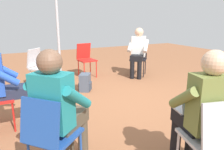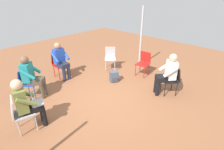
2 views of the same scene
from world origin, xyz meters
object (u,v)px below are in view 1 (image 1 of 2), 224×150
chair_northeast (39,65)px  person_in_teal (59,106)px  chair_southeast (139,56)px  chair_northwest (50,133)px  person_with_laptop (202,107)px  person_in_white (138,50)px  person_in_blue (3,80)px  chair_east (86,58)px  chair_west (212,136)px  backpack_near_laptop_user (85,83)px

chair_northeast → person_in_teal: 2.91m
chair_southeast → chair_northeast: 2.53m
chair_northwest → person_in_teal: (0.11, -0.12, 0.20)m
chair_northeast → person_with_laptop: (-3.52, -0.92, 0.20)m
person_in_white → person_in_blue: same height
person_with_laptop → person_in_blue: 2.45m
chair_east → person_in_teal: bearing=60.1°
chair_northwest → chair_southeast: bearing=93.6°
chair_northeast → person_in_teal: bearing=41.5°
chair_southeast → person_in_white: size_ratio=0.69×
chair_east → chair_west: same height
chair_west → person_in_white: size_ratio=0.69×
chair_northwest → chair_east: same height
person_in_blue → person_with_laptop: bearing=42.8°
chair_northwest → chair_northeast: same height
chair_east → person_in_blue: (-2.09, 1.93, 0.20)m
chair_southeast → person_with_laptop: 3.82m
chair_west → backpack_near_laptop_user: size_ratio=2.36×
person_in_white → chair_west: bearing=108.9°
chair_southeast → person_with_laptop: (-3.46, 1.61, 0.20)m
chair_northwest → person_in_blue: size_ratio=0.69×
person_in_blue → chair_east: bearing=138.7°
chair_northwest → person_in_blue: 1.38m
chair_northeast → chair_east: size_ratio=1.00×
chair_west → person_in_teal: person_in_teal is taller
person_in_teal → chair_east: bearing=114.2°
chair_west → person_with_laptop: person_with_laptop is taller
chair_southeast → backpack_near_laptop_user: chair_southeast is taller
person_in_blue → person_in_white: bearing=116.9°
person_in_teal → chair_southeast: bearing=93.7°
chair_northwest → person_in_blue: (1.32, 0.33, 0.20)m
chair_west → person_in_blue: bearing=143.1°
chair_east → person_in_teal: 3.62m
chair_southeast → chair_west: (-3.62, 1.65, 0.00)m
chair_west → person_with_laptop: 0.26m
person_with_laptop → person_in_teal: bearing=166.5°
chair_northeast → backpack_near_laptop_user: size_ratio=2.36×
chair_northeast → chair_west: bearing=59.8°
chair_northwest → person_in_teal: size_ratio=0.69×
chair_west → person_in_white: person_in_white is taller
chair_northwest → backpack_near_laptop_user: size_ratio=2.36×
person_in_teal → chair_west: bearing=13.0°
person_in_white → person_in_teal: same height
chair_northwest → chair_west: (-0.68, -1.25, 0.00)m
chair_southeast → chair_west: 3.98m
chair_northwest → person_in_teal: person_in_teal is taller
person_in_teal → person_with_laptop: bearing=19.9°
chair_west → backpack_near_laptop_user: 3.04m
person_with_laptop → backpack_near_laptop_user: bearing=107.2°
chair_northeast → chair_east: 1.30m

